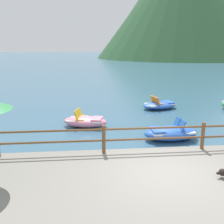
# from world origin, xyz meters

# --- Properties ---
(ground_plane) EXTENTS (200.00, 200.00, 0.00)m
(ground_plane) POSITION_xyz_m (0.00, 40.00, 0.00)
(ground_plane) COLOR #38607A
(dock_railing) EXTENTS (23.92, 0.12, 0.95)m
(dock_railing) POSITION_xyz_m (-0.00, 1.55, 0.97)
(dock_railing) COLOR brown
(dock_railing) RESTS_ON promenade_dock
(pedal_boat_0) EXTENTS (2.49, 1.82, 0.81)m
(pedal_boat_0) POSITION_xyz_m (2.30, 9.04, 0.24)
(pedal_boat_0) COLOR blue
(pedal_boat_0) RESTS_ON ground
(pedal_boat_3) EXTENTS (2.39, 1.41, 0.88)m
(pedal_boat_3) POSITION_xyz_m (1.26, 3.61, 0.30)
(pedal_boat_3) COLOR blue
(pedal_boat_3) RESTS_ON ground
(pedal_boat_4) EXTENTS (2.36, 1.64, 0.85)m
(pedal_boat_4) POSITION_xyz_m (-2.32, 5.75, 0.27)
(pedal_boat_4) COLOR pink
(pedal_boat_4) RESTS_ON ground
(cliff_headland) EXTENTS (49.68, 49.68, 32.97)m
(cliff_headland) POSITION_xyz_m (24.45, 73.99, 15.47)
(cliff_headland) COLOR #2D5633
(cliff_headland) RESTS_ON ground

